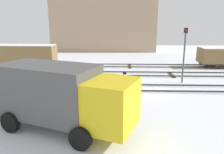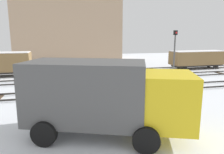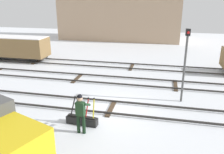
% 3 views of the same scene
% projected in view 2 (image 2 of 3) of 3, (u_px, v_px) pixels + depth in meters
% --- Properties ---
extents(ground_plane, '(60.00, 60.00, 0.00)m').
position_uv_depth(ground_plane, '(137.00, 91.00, 14.70)').
color(ground_plane, silver).
extents(track_main_line, '(44.00, 1.94, 0.18)m').
position_uv_depth(track_main_line, '(137.00, 89.00, 14.68)').
color(track_main_line, '#2D2B28').
rests_on(track_main_line, ground_plane).
extents(track_siding_near, '(44.00, 1.94, 0.18)m').
position_uv_depth(track_siding_near, '(121.00, 78.00, 18.73)').
color(track_siding_near, '#2D2B28').
rests_on(track_siding_near, ground_plane).
extents(track_siding_far, '(44.00, 1.94, 0.18)m').
position_uv_depth(track_siding_far, '(111.00, 71.00, 22.33)').
color(track_siding_far, '#2D2B28').
rests_on(track_siding_far, ground_plane).
extents(switch_lever_frame, '(1.55, 0.49, 1.45)m').
position_uv_depth(switch_lever_frame, '(132.00, 95.00, 12.66)').
color(switch_lever_frame, black).
rests_on(switch_lever_frame, ground_plane).
extents(rail_worker, '(0.58, 0.71, 1.86)m').
position_uv_depth(rail_worker, '(140.00, 84.00, 11.89)').
color(rail_worker, black).
rests_on(rail_worker, ground_plane).
extents(delivery_truck, '(6.40, 4.19, 2.83)m').
position_uv_depth(delivery_truck, '(106.00, 94.00, 7.86)').
color(delivery_truck, gold).
rests_on(delivery_truck, ground_plane).
extents(signal_post, '(0.24, 0.32, 4.16)m').
position_uv_depth(signal_post, '(174.00, 51.00, 16.82)').
color(signal_post, '#4C4C4C').
rests_on(signal_post, ground_plane).
extents(apartment_building, '(16.56, 5.74, 12.01)m').
position_uv_depth(apartment_building, '(68.00, 21.00, 33.55)').
color(apartment_building, tan).
rests_on(apartment_building, ground_plane).
extents(freight_car_mid_siding, '(6.45, 2.25, 2.05)m').
position_uv_depth(freight_car_mid_siding, '(198.00, 58.00, 24.50)').
color(freight_car_mid_siding, '#2D2B28').
rests_on(freight_car_mid_siding, ground_plane).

